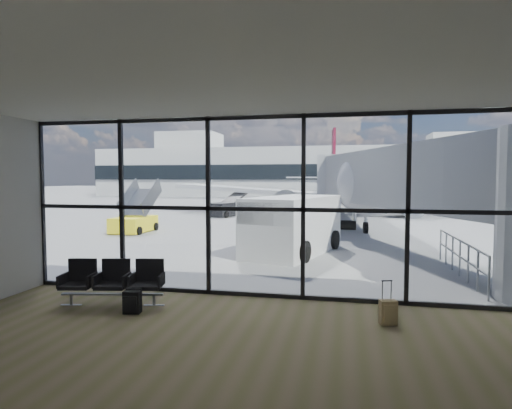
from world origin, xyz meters
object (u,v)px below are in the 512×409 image
at_px(belt_loader, 226,208).
at_px(mobile_stairs, 135,222).
at_px(seating_row, 114,280).
at_px(airliner, 344,182).
at_px(suitcase, 388,312).
at_px(service_van, 292,224).
at_px(backpack, 132,302).

relative_size(belt_loader, mobile_stairs, 1.28).
relative_size(seating_row, airliner, 0.07).
relative_size(suitcase, airliner, 0.03).
bearing_deg(service_van, suitcase, -53.13).
xyz_separation_m(seating_row, mobile_stairs, (-6.13, 12.63, -0.01)).
xyz_separation_m(suitcase, airliner, (-1.01, 27.82, 2.40)).
xyz_separation_m(seating_row, service_van, (3.24, 7.67, 0.57)).
distance_m(suitcase, belt_loader, 25.63).
xyz_separation_m(seating_row, suitcase, (6.17, -0.21, -0.31)).
distance_m(airliner, mobile_stairs, 18.87).
height_order(backpack, mobile_stairs, mobile_stairs).
bearing_deg(service_van, backpack, -90.22).
xyz_separation_m(service_van, belt_loader, (-7.16, 15.67, -0.52)).
distance_m(service_van, belt_loader, 17.24).
relative_size(airliner, belt_loader, 7.93).
height_order(backpack, belt_loader, belt_loader).
bearing_deg(backpack, seating_row, 134.73).
relative_size(seating_row, mobile_stairs, 0.70).
bearing_deg(airliner, service_van, -100.78).
height_order(service_van, mobile_stairs, mobile_stairs).
height_order(service_van, belt_loader, service_van).
height_order(suitcase, mobile_stairs, mobile_stairs).
height_order(seating_row, airliner, airliner).
relative_size(seating_row, belt_loader, 0.55).
bearing_deg(belt_loader, airliner, 41.58).
bearing_deg(airliner, suitcase, -93.20).
relative_size(backpack, airliner, 0.02).
bearing_deg(seating_row, airliner, 68.27).
distance_m(backpack, airliner, 28.63).
bearing_deg(seating_row, belt_loader, 88.40).
relative_size(backpack, suitcase, 0.61).
distance_m(suitcase, service_van, 8.46).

